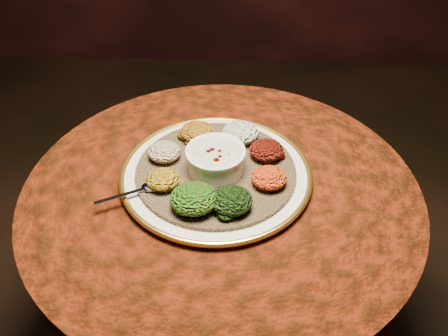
{
  "coord_description": "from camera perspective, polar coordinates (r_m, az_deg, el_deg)",
  "views": [
    {
      "loc": [
        0.04,
        -0.88,
        1.55
      ],
      "look_at": [
        0.0,
        0.05,
        0.76
      ],
      "focal_mm": 40.0,
      "sensor_mm": 36.0,
      "label": 1
    }
  ],
  "objects": [
    {
      "name": "portion_kik",
      "position": [
        1.16,
        -7.03,
        -1.3
      ],
      "size": [
        0.08,
        0.07,
        0.04
      ],
      "primitive_type": "ellipsoid",
      "color": "#BB8A10",
      "rests_on": "injera"
    },
    {
      "name": "portion_gomen",
      "position": [
        1.1,
        0.8,
        -3.7
      ],
      "size": [
        0.1,
        0.09,
        0.05
      ],
      "primitive_type": "ellipsoid",
      "color": "black",
      "rests_on": "injera"
    },
    {
      "name": "portion_mixveg",
      "position": [
        1.1,
        -3.43,
        -3.47
      ],
      "size": [
        0.11,
        0.1,
        0.05
      ],
      "primitive_type": "ellipsoid",
      "color": "#A5250A",
      "rests_on": "injera"
    },
    {
      "name": "portion_ayib",
      "position": [
        1.29,
        1.88,
        4.06
      ],
      "size": [
        0.09,
        0.09,
        0.05
      ],
      "primitive_type": "ellipsoid",
      "color": "white",
      "rests_on": "injera"
    },
    {
      "name": "portion_timatim",
      "position": [
        1.24,
        -6.82,
        1.86
      ],
      "size": [
        0.08,
        0.08,
        0.04
      ],
      "primitive_type": "ellipsoid",
      "color": "maroon",
      "rests_on": "injera"
    },
    {
      "name": "stew_bowl",
      "position": [
        1.19,
        -0.96,
        1.08
      ],
      "size": [
        0.14,
        0.14,
        0.06
      ],
      "color": "silver",
      "rests_on": "injera"
    },
    {
      "name": "portion_shiro",
      "position": [
        1.3,
        -3.09,
        4.16
      ],
      "size": [
        0.09,
        0.08,
        0.04
      ],
      "primitive_type": "ellipsoid",
      "color": "#945C11",
      "rests_on": "injera"
    },
    {
      "name": "platter",
      "position": [
        1.22,
        -0.94,
        -0.74
      ],
      "size": [
        0.56,
        0.56,
        0.02
      ],
      "rotation": [
        0.0,
        0.0,
        -0.3
      ],
      "color": "beige",
      "rests_on": "table"
    },
    {
      "name": "injera",
      "position": [
        1.21,
        -0.94,
        -0.36
      ],
      "size": [
        0.5,
        0.5,
        0.01
      ],
      "primitive_type": "cylinder",
      "rotation": [
        0.0,
        0.0,
        -0.34
      ],
      "color": "olive",
      "rests_on": "platter"
    },
    {
      "name": "spoon",
      "position": [
        1.17,
        -8.9,
        -2.29
      ],
      "size": [
        0.14,
        0.08,
        0.01
      ],
      "rotation": [
        0.0,
        0.0,
        -2.67
      ],
      "color": "silver",
      "rests_on": "injera"
    },
    {
      "name": "portion_tikil",
      "position": [
        1.16,
        5.15,
        -1.12
      ],
      "size": [
        0.08,
        0.08,
        0.04
      ],
      "primitive_type": "ellipsoid",
      "color": "#AE5E0E",
      "rests_on": "injera"
    },
    {
      "name": "table",
      "position": [
        1.33,
        -0.29,
        -8.05
      ],
      "size": [
        0.96,
        0.96,
        0.73
      ],
      "color": "black",
      "rests_on": "ground"
    },
    {
      "name": "portion_kitfo",
      "position": [
        1.24,
        4.87,
        2.06
      ],
      "size": [
        0.09,
        0.08,
        0.04
      ],
      "primitive_type": "ellipsoid",
      "color": "black",
      "rests_on": "injera"
    }
  ]
}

